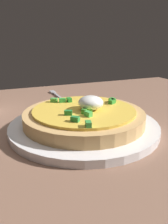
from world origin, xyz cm
name	(u,v)px	position (x,y,z in cm)	size (l,w,h in cm)	color
dining_table	(83,119)	(0.00, 0.00, 1.03)	(98.33, 65.73, 2.06)	brown
plate	(84,126)	(-3.10, -7.79, 2.72)	(27.04, 27.04, 1.31)	white
pizza	(84,115)	(-3.06, -7.82, 4.74)	(21.89, 21.89, 5.10)	tan
fork	(56,94)	(-0.83, 19.25, 2.31)	(1.42, 11.21, 0.50)	#B7B7BC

